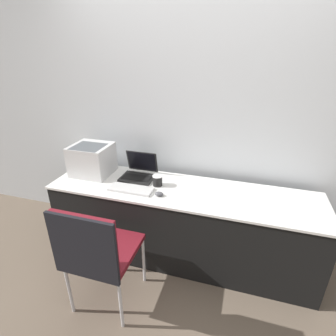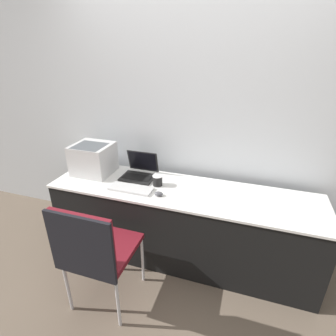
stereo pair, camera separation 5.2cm
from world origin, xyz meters
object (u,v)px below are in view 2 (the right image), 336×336
Objects in this scene: coffee_cup at (158,180)px; mouse at (159,194)px; external_keyboard at (131,189)px; chair at (93,248)px; laptop_left at (140,171)px; printer at (93,158)px.

mouse is (0.07, -0.17, -0.03)m from coffee_cup.
mouse is (0.27, -0.02, 0.01)m from external_keyboard.
mouse is 0.68m from chair.
coffee_cup is at bearing 75.94° from chair.
coffee_cup reaches higher than mouse.
laptop_left is 0.28m from external_keyboard.
mouse is (0.76, -0.23, -0.14)m from printer.
laptop_left is at bearing 153.03° from coffee_cup.
coffee_cup is (0.19, 0.15, 0.04)m from external_keyboard.
laptop_left is 0.42m from mouse.
chair is at bearing -89.98° from external_keyboard.
printer reaches higher than chair.
printer is 0.81m from mouse.
laptop_left is at bearing 7.85° from printer.
laptop_left is at bearing 97.20° from external_keyboard.
laptop_left reaches higher than mouse.
laptop_left is 3.19× the size of coffee_cup.
printer is at bearing 175.63° from coffee_cup.
chair is (0.00, -0.62, -0.14)m from external_keyboard.
chair is at bearing -104.06° from coffee_cup.
coffee_cup is 0.82m from chair.
chair is (-0.27, -0.60, -0.15)m from mouse.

